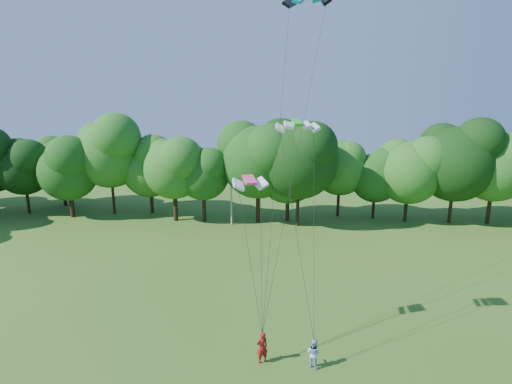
# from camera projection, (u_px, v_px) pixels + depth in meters

# --- Properties ---
(utility_pole) EXTENTS (1.49, 0.36, 7.51)m
(utility_pole) POSITION_uv_depth(u_px,v_px,m) (231.00, 193.00, 47.44)
(utility_pole) COLOR #B4B5AC
(utility_pole) RESTS_ON ground
(kite_flyer_left) EXTENTS (0.83, 0.75, 1.91)m
(kite_flyer_left) POSITION_uv_depth(u_px,v_px,m) (262.00, 347.00, 22.80)
(kite_flyer_left) COLOR maroon
(kite_flyer_left) RESTS_ON ground
(kite_flyer_right) EXTENTS (1.04, 0.97, 1.70)m
(kite_flyer_right) POSITION_uv_depth(u_px,v_px,m) (313.00, 353.00, 22.45)
(kite_flyer_right) COLOR #ABC5ED
(kite_flyer_right) RESTS_ON ground
(kite_green) EXTENTS (2.54, 1.54, 0.38)m
(kite_green) POSITION_uv_depth(u_px,v_px,m) (297.00, 122.00, 21.96)
(kite_green) COLOR green
(kite_green) RESTS_ON ground
(kite_pink) EXTENTS (2.20, 1.68, 0.46)m
(kite_pink) POSITION_uv_depth(u_px,v_px,m) (249.00, 180.00, 22.86)
(kite_pink) COLOR #FB457D
(kite_pink) RESTS_ON ground
(tree_back_west) EXTENTS (7.91, 7.91, 11.51)m
(tree_back_west) POSITION_uv_depth(u_px,v_px,m) (60.00, 155.00, 55.39)
(tree_back_west) COLOR #382316
(tree_back_west) RESTS_ON ground
(tree_back_center) EXTENTS (9.97, 9.97, 14.50)m
(tree_back_center) POSITION_uv_depth(u_px,v_px,m) (299.00, 150.00, 45.79)
(tree_back_center) COLOR #301C12
(tree_back_center) RESTS_ON ground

